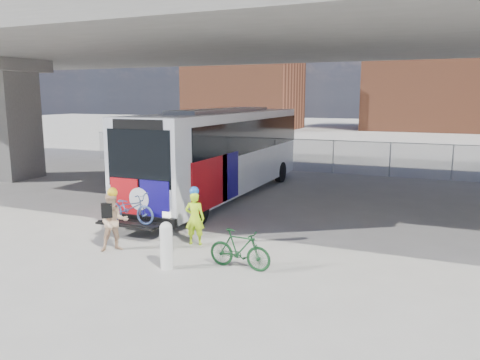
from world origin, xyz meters
The scene contains 9 objects.
ground centered at (0.00, 0.00, 0.00)m, with size 160.00×160.00×0.00m, color #9E9991.
bus centered at (-2.00, 4.16, 2.11)m, with size 2.67×12.90×3.69m.
overpass centered at (0.00, 4.00, 6.54)m, with size 40.00×16.00×7.95m.
chainlink_fence centered at (0.00, 12.00, 1.42)m, with size 30.00×0.06×30.00m.
brick_buildings centered at (1.23, 48.23, 5.42)m, with size 54.00×22.00×12.00m.
bollard centered at (0.33, -4.14, 0.63)m, with size 0.31×0.31×1.18m.
cyclist_hivis centered at (0.05, -2.17, 0.81)m, with size 0.63×0.49×1.69m.
cyclist_tan centered at (-1.71, -3.53, 0.83)m, with size 0.98×0.98×1.77m.
bike_parked centered at (1.98, -3.44, 0.49)m, with size 0.46×1.63×0.98m, color #133D1C.
Camera 1 is at (6.27, -13.51, 4.16)m, focal length 35.00 mm.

